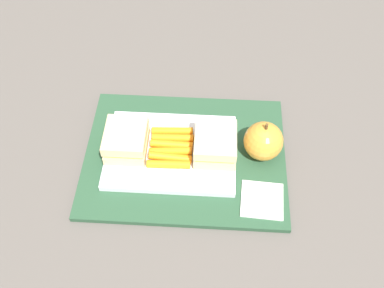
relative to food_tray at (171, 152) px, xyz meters
name	(u,v)px	position (x,y,z in m)	size (l,w,h in m)	color
ground_plane	(185,158)	(0.03, 0.00, -0.02)	(2.40, 2.40, 0.00)	#56514C
lunchbag_mat	(185,156)	(0.03, 0.00, -0.01)	(0.36, 0.28, 0.01)	#284C33
food_tray	(171,152)	(0.00, 0.00, 0.00)	(0.23, 0.17, 0.01)	white
sandwich_half_left	(126,140)	(-0.08, 0.00, 0.03)	(0.07, 0.08, 0.04)	#DBC189
sandwich_half_right	(215,144)	(0.08, 0.00, 0.03)	(0.07, 0.08, 0.04)	#DBC189
carrot_sticks_bundle	(171,147)	(0.00, 0.00, 0.01)	(0.08, 0.09, 0.02)	orange
apple	(263,141)	(0.16, 0.01, 0.03)	(0.07, 0.07, 0.08)	gold
paper_napkin	(262,200)	(0.16, -0.09, 0.00)	(0.07, 0.07, 0.00)	white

